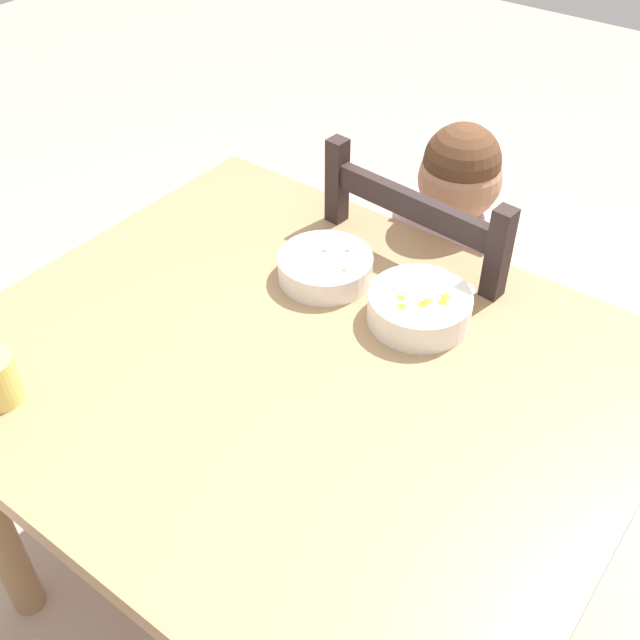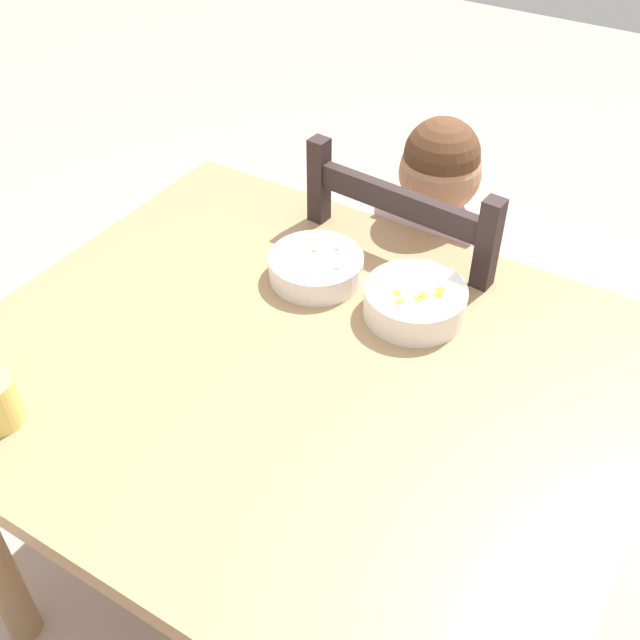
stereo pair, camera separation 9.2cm
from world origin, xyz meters
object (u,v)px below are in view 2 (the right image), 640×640
(spoon, at_px, (388,299))
(dining_chair, at_px, (419,322))
(dining_table, at_px, (300,409))
(child_figure, at_px, (426,262))
(bowl_of_peas, at_px, (316,267))
(bowl_of_carrots, at_px, (415,301))

(spoon, bearing_deg, dining_chair, 100.05)
(dining_table, relative_size, child_figure, 1.17)
(dining_chair, relative_size, bowl_of_peas, 5.14)
(child_figure, height_order, bowl_of_peas, child_figure)
(dining_table, relative_size, dining_chair, 1.21)
(bowl_of_carrots, xyz_separation_m, spoon, (-0.06, 0.01, -0.03))
(dining_chair, bearing_deg, dining_table, -89.85)
(dining_chair, distance_m, spoon, 0.42)
(child_figure, relative_size, bowl_of_carrots, 5.22)
(child_figure, xyz_separation_m, bowl_of_carrots, (0.10, -0.29, 0.14))
(bowl_of_carrots, bearing_deg, spoon, 170.00)
(dining_table, distance_m, bowl_of_carrots, 0.28)
(bowl_of_peas, bearing_deg, child_figure, 70.52)
(child_figure, xyz_separation_m, bowl_of_peas, (-0.10, -0.29, 0.13))
(bowl_of_peas, bearing_deg, spoon, 3.76)
(dining_chair, bearing_deg, bowl_of_carrots, -70.17)
(dining_chair, height_order, bowl_of_carrots, dining_chair)
(spoon, bearing_deg, child_figure, 99.43)
(dining_table, xyz_separation_m, spoon, (0.05, 0.23, 0.12))
(spoon, bearing_deg, dining_table, -102.37)
(dining_chair, height_order, child_figure, child_figure)
(child_figure, distance_m, bowl_of_carrots, 0.34)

